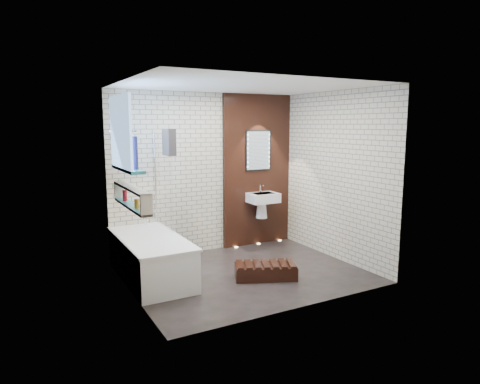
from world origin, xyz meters
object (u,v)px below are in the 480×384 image
washbasin (263,201)px  led_mirror (258,150)px  bathtub (151,258)px  walnut_step (266,272)px  bath_screen (163,181)px

washbasin → led_mirror: size_ratio=0.83×
led_mirror → bathtub: bearing=-160.2°
washbasin → walnut_step: size_ratio=0.70×
bath_screen → bathtub: bearing=-128.9°
walnut_step → bathtub: bearing=151.5°
bathtub → walnut_step: size_ratio=2.09×
bathtub → led_mirror: bearing=19.8°
bathtub → walnut_step: 1.58m
bathtub → bath_screen: bearing=51.1°
bathtub → led_mirror: (2.17, 0.78, 1.36)m
bathtub → bath_screen: (0.35, 0.44, 0.99)m
bath_screen → led_mirror: 1.89m
bathtub → walnut_step: bearing=-28.5°
bath_screen → walnut_step: size_ratio=1.68×
bathtub → bath_screen: 1.14m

